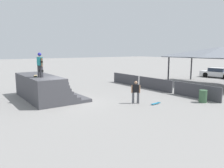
% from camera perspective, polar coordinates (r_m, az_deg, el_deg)
% --- Properties ---
extents(ground_plane, '(160.00, 160.00, 0.00)m').
position_cam_1_polar(ground_plane, '(14.98, -11.73, -4.93)').
color(ground_plane, gray).
extents(quarter_pipe_ramp, '(5.90, 3.64, 1.73)m').
position_cam_1_polar(quarter_pipe_ramp, '(16.65, -17.47, -1.08)').
color(quarter_pipe_ramp, '#424247').
rests_on(quarter_pipe_ramp, ground).
extents(skater_on_deck, '(0.70, 0.28, 1.63)m').
position_cam_1_polar(skater_on_deck, '(15.24, -18.31, 5.20)').
color(skater_on_deck, '#2D2D33').
rests_on(skater_on_deck, quarter_pipe_ramp).
extents(skateboard_on_deck, '(0.81, 0.43, 0.09)m').
position_cam_1_polar(skateboard_on_deck, '(15.82, -19.36, 2.07)').
color(skateboard_on_deck, green).
rests_on(skateboard_on_deck, quarter_pipe_ramp).
extents(bystander_walking, '(0.43, 0.55, 1.51)m').
position_cam_1_polar(bystander_walking, '(14.54, 6.21, -1.82)').
color(bystander_walking, '#4C4C51').
rests_on(bystander_walking, ground).
extents(skateboard_on_ground, '(0.25, 0.79, 0.09)m').
position_cam_1_polar(skateboard_on_ground, '(14.67, 11.40, -4.98)').
color(skateboard_on_ground, silver).
rests_on(skateboard_on_ground, ground).
extents(barrier_fence, '(12.21, 0.12, 1.05)m').
position_cam_1_polar(barrier_fence, '(19.81, 11.09, -0.01)').
color(barrier_fence, '#3D3D42').
rests_on(barrier_fence, ground).
extents(pavilion_shelter, '(10.74, 4.84, 3.84)m').
position_cam_1_polar(pavilion_shelter, '(23.78, 26.48, 7.36)').
color(pavilion_shelter, '#2D2D33').
rests_on(pavilion_shelter, ground).
extents(trash_bin, '(0.52, 0.52, 0.85)m').
position_cam_1_polar(trash_bin, '(16.04, 22.67, -2.97)').
color(trash_bin, '#385B3D').
rests_on(trash_bin, ground).
extents(parked_car_white, '(4.31, 2.30, 1.27)m').
position_cam_1_polar(parked_car_white, '(31.26, 25.88, 2.60)').
color(parked_car_white, silver).
rests_on(parked_car_white, ground).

